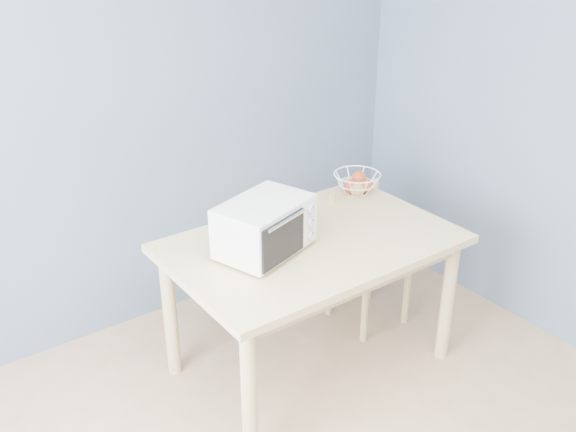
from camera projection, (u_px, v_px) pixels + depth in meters
room at (411, 321)px, 1.57m from camera, size 4.01×4.51×2.61m
dining_table at (312, 258)px, 3.18m from camera, size 1.40×0.90×0.75m
toaster_oven at (262, 228)px, 2.96m from camera, size 0.51×0.44×0.26m
fruit_basket at (356, 183)px, 3.62m from camera, size 0.33×0.33×0.14m
dining_chair at (365, 257)px, 3.71m from camera, size 0.38×0.38×0.80m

